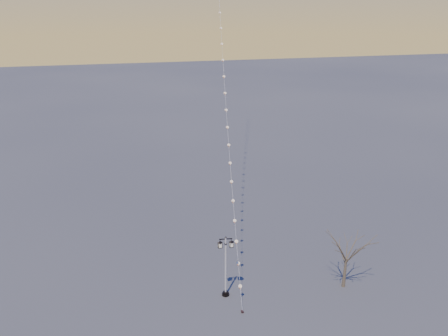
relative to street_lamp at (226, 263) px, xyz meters
name	(u,v)px	position (x,y,z in m)	size (l,w,h in m)	color
ground	(232,302)	(0.21, -0.87, -2.65)	(300.00, 300.00, 0.00)	#404241
street_lamp	(226,263)	(0.00, 0.00, 0.00)	(1.21, 0.54, 4.80)	black
bare_tree	(347,251)	(8.81, -1.29, 0.39)	(2.64, 2.64, 4.38)	brown
kite_train	(223,30)	(4.39, 16.87, 15.04)	(8.22, 38.73, 35.64)	black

